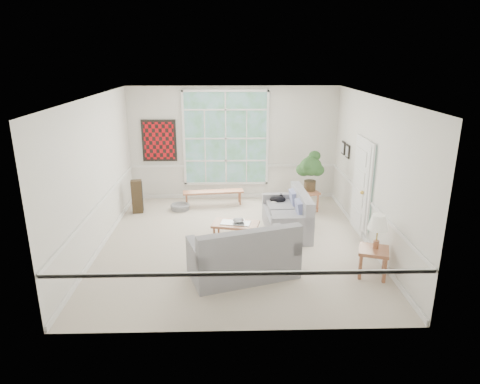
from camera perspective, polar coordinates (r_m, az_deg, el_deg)
name	(u,v)px	position (r m, az deg, el deg)	size (l,w,h in m)	color
floor	(235,243)	(9.01, -0.60, -6.80)	(5.50, 6.00, 0.01)	#BFB1A0
ceiling	(235,97)	(8.23, -0.67, 12.60)	(5.50, 6.00, 0.02)	white
wall_back	(233,144)	(11.42, -0.89, 6.46)	(5.50, 0.02, 3.00)	silver
wall_front	(239,234)	(5.66, -0.12, -5.59)	(5.50, 0.02, 3.00)	silver
wall_left	(96,175)	(8.89, -18.67, 2.21)	(0.02, 6.00, 3.00)	silver
wall_right	(372,173)	(8.97, 17.23, 2.49)	(0.02, 6.00, 3.00)	silver
window_back	(226,138)	(11.35, -1.91, 7.15)	(2.30, 0.08, 2.40)	white
entry_door	(360,185)	(9.63, 15.66, 0.86)	(0.08, 0.90, 2.10)	white
door_sidelight	(369,190)	(9.02, 16.85, 0.30)	(0.08, 0.26, 1.90)	white
wall_art	(159,141)	(11.49, -10.73, 6.73)	(0.90, 0.06, 1.10)	maroon
wall_frame_near	(347,151)	(10.57, 14.11, 5.28)	(0.04, 0.26, 0.32)	black
wall_frame_far	(343,148)	(10.95, 13.57, 5.74)	(0.04, 0.26, 0.32)	black
loveseat_right	(286,212)	(9.46, 6.19, -2.66)	(0.87, 1.69, 0.91)	gray
loveseat_front	(243,249)	(7.57, 0.40, -7.63)	(1.83, 0.95, 0.99)	gray
coffee_table	(236,231)	(9.12, -0.59, -5.21)	(0.96, 0.53, 0.36)	#995A3C
pewter_bowl	(239,221)	(9.07, -0.18, -3.88)	(0.30, 0.30, 0.07)	#97979C
window_bench	(213,198)	(11.20, -3.57, -0.78)	(1.57, 0.30, 0.37)	#995A3C
end_table	(306,201)	(10.86, 8.84, -1.16)	(0.51, 0.51, 0.51)	#995A3C
houseplant	(310,171)	(10.71, 9.38, 2.79)	(0.59, 0.59, 1.01)	#274C22
side_table	(373,262)	(8.00, 17.27, -8.94)	(0.50, 0.50, 0.51)	#995A3C
table_lamp	(377,232)	(7.82, 17.85, -5.05)	(0.36, 0.36, 0.62)	white
pet_bed	(180,207)	(10.96, -7.98, -1.96)	(0.48, 0.48, 0.14)	slate
floor_speaker	(137,197)	(10.85, -13.57, -0.59)	(0.26, 0.20, 0.83)	#362918
cat	(278,199)	(9.96, 5.07, -0.95)	(0.37, 0.26, 0.18)	black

